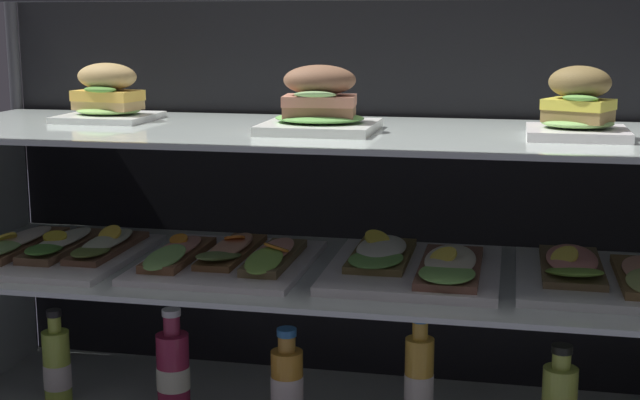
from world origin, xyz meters
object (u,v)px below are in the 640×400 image
Objects in this scene: plated_roll_sandwich_mid_right at (108,98)px; open_sandwich_tray_right_of_center at (607,274)px; open_sandwich_tray_near_right_corner at (59,249)px; juice_bottle_back_left at (419,384)px; open_sandwich_tray_near_left_corner at (415,265)px; juice_bottle_tucked_behind at (57,366)px; open_sandwich_tray_far_left at (227,257)px; plated_roll_sandwich_left_of_center at (578,110)px; juice_bottle_front_second at (287,385)px; plated_roll_sandwich_right_of_center at (320,107)px; juice_bottle_near_post at (173,370)px.

open_sandwich_tray_right_of_center is (0.99, -0.06, -0.30)m from plated_roll_sandwich_mid_right.
open_sandwich_tray_near_right_corner is 0.77m from juice_bottle_back_left.
plated_roll_sandwich_mid_right reaches higher than open_sandwich_tray_near_left_corner.
open_sandwich_tray_near_left_corner is at bearing -6.26° from plated_roll_sandwich_mid_right.
juice_bottle_back_left is (0.76, 0.01, 0.02)m from juice_bottle_tucked_behind.
open_sandwich_tray_far_left is at bearing -0.08° from juice_bottle_tucked_behind.
plated_roll_sandwich_left_of_center is 0.88× the size of juice_bottle_front_second.
open_sandwich_tray_far_left is 0.72m from open_sandwich_tray_right_of_center.
plated_roll_sandwich_mid_right is 0.49× the size of open_sandwich_tray_near_left_corner.
juice_bottle_back_left is at bearing 8.52° from plated_roll_sandwich_right_of_center.
open_sandwich_tray_near_left_corner is at bearing -170.52° from juice_bottle_back_left.
plated_roll_sandwich_left_of_center is 0.31m from open_sandwich_tray_right_of_center.
open_sandwich_tray_near_right_corner is at bearing -175.53° from juice_bottle_near_post.
open_sandwich_tray_near_left_corner is 0.24m from juice_bottle_back_left.
open_sandwich_tray_far_left reaches higher than juice_bottle_front_second.
plated_roll_sandwich_right_of_center reaches higher than juice_bottle_front_second.
open_sandwich_tray_far_left is 0.45m from juice_bottle_back_left.
juice_bottle_front_second is 0.26m from juice_bottle_back_left.
open_sandwich_tray_near_left_corner is at bearing 1.74° from open_sandwich_tray_far_left.
plated_roll_sandwich_mid_right is 0.88× the size of plated_roll_sandwich_right_of_center.
plated_roll_sandwich_left_of_center is (0.92, -0.09, 0.00)m from plated_roll_sandwich_mid_right.
open_sandwich_tray_near_left_corner is at bearing 2.51° from juice_bottle_front_second.
open_sandwich_tray_right_of_center is (1.07, 0.03, 0.00)m from open_sandwich_tray_near_right_corner.
juice_bottle_back_left is at bearing 0.96° from juice_bottle_tucked_behind.
juice_bottle_tucked_behind is at bearing -179.03° from open_sandwich_tray_right_of_center.
juice_bottle_tucked_behind is at bearing -179.18° from open_sandwich_tray_near_left_corner.
open_sandwich_tray_far_left is (0.28, -0.08, -0.30)m from plated_roll_sandwich_mid_right.
juice_bottle_near_post is (0.15, -0.07, -0.55)m from plated_roll_sandwich_mid_right.
open_sandwich_tray_right_of_center reaches higher than open_sandwich_tray_near_right_corner.
plated_roll_sandwich_left_of_center is 0.86× the size of juice_bottle_tucked_behind.
open_sandwich_tray_near_left_corner reaches higher than juice_bottle_tucked_behind.
open_sandwich_tray_near_left_corner reaches higher than open_sandwich_tray_near_right_corner.
open_sandwich_tray_near_left_corner is 1.72× the size of juice_bottle_near_post.
juice_bottle_near_post is 0.50m from juice_bottle_back_left.
open_sandwich_tray_right_of_center reaches higher than juice_bottle_near_post.
plated_roll_sandwich_mid_right reaches higher than open_sandwich_tray_far_left.
juice_bottle_front_second is (0.47, 0.01, -0.26)m from open_sandwich_tray_near_right_corner.
juice_bottle_back_left is (0.66, -0.07, -0.54)m from plated_roll_sandwich_mid_right.
plated_roll_sandwich_left_of_center is 0.41m from open_sandwich_tray_near_left_corner.
plated_roll_sandwich_right_of_center is at bearing -4.09° from juice_bottle_near_post.
open_sandwich_tray_near_right_corner is at bearing -178.38° from open_sandwich_tray_right_of_center.
open_sandwich_tray_far_left reaches higher than juice_bottle_tucked_behind.
juice_bottle_tucked_behind is at bearing 155.58° from open_sandwich_tray_near_right_corner.
open_sandwich_tray_right_of_center reaches higher than juice_bottle_tucked_behind.
open_sandwich_tray_far_left is (0.35, 0.01, -0.00)m from open_sandwich_tray_near_right_corner.
plated_roll_sandwich_right_of_center is 0.80m from juice_bottle_tucked_behind.
open_sandwich_tray_right_of_center is (0.72, 0.02, 0.00)m from open_sandwich_tray_far_left.
open_sandwich_tray_near_left_corner and open_sandwich_tray_right_of_center have the same top height.
juice_bottle_front_second is (0.12, 0.00, -0.26)m from open_sandwich_tray_far_left.
plated_roll_sandwich_right_of_center is 0.35m from open_sandwich_tray_near_left_corner.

